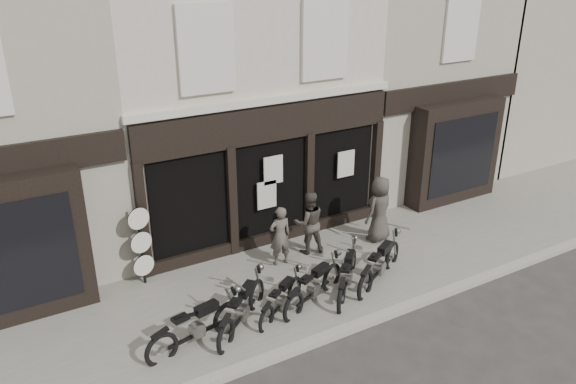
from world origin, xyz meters
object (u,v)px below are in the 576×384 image
motorcycle_1 (242,311)px  advert_sign_post (142,249)px  man_centre (309,223)px  motorcycle_2 (282,301)px  motorcycle_5 (380,267)px  motorcycle_3 (314,289)px  man_right (379,209)px  motorcycle_4 (347,276)px  man_left (280,236)px  motorcycle_0 (197,329)px

motorcycle_1 → advert_sign_post: (-1.31, 2.61, 0.61)m
man_centre → advert_sign_post: 4.25m
motorcycle_2 → motorcycle_5: (2.69, -0.04, 0.09)m
motorcycle_2 → motorcycle_3: bearing=-34.3°
motorcycle_5 → advert_sign_post: bearing=123.5°
motorcycle_3 → motorcycle_2: bearing=154.9°
motorcycle_3 → man_right: (3.12, 1.62, 0.61)m
motorcycle_5 → advert_sign_post: advert_sign_post is taller
motorcycle_4 → man_centre: (0.17, 1.97, 0.53)m
motorcycle_1 → man_left: (1.93, 1.80, 0.47)m
motorcycle_1 → man_left: size_ratio=1.22×
motorcycle_0 → motorcycle_1: (1.06, 0.11, 0.00)m
motorcycle_3 → man_left: size_ratio=1.33×
motorcycle_5 → motorcycle_3: bearing=151.1°
man_left → man_centre: bearing=-164.5°
motorcycle_5 → man_centre: man_centre is taller
motorcycle_0 → motorcycle_2: motorcycle_0 is taller
motorcycle_4 → motorcycle_5: bearing=-47.9°
motorcycle_2 → advert_sign_post: 3.52m
motorcycle_3 → man_right: size_ratio=1.14×
motorcycle_2 → motorcycle_5: motorcycle_5 is taller
motorcycle_3 → man_left: bearing=62.0°
man_right → advert_sign_post: 6.29m
motorcycle_0 → motorcycle_4: size_ratio=1.26×
motorcycle_1 → motorcycle_3: motorcycle_1 is taller
motorcycle_0 → man_left: man_left is taller
motorcycle_2 → man_right: size_ratio=0.93×
motorcycle_0 → motorcycle_4: 3.78m
motorcycle_2 → man_left: 2.11m
motorcycle_3 → advert_sign_post: bearing=116.2°
motorcycle_4 → motorcycle_5: size_ratio=0.83×
man_left → motorcycle_3: bearing=90.1°
man_left → man_centre: man_centre is taller
motorcycle_4 → man_left: (-0.79, 1.79, 0.47)m
motorcycle_3 → motorcycle_0: bearing=158.5°
man_right → motorcycle_2: bearing=6.7°
motorcycle_1 → man_right: bearing=-22.1°
man_centre → man_right: size_ratio=0.92×
motorcycle_3 → man_centre: size_ratio=1.24×
motorcycle_3 → man_left: 1.89m
advert_sign_post → motorcycle_1: bearing=-74.7°
motorcycle_4 → man_right: bearing=-8.9°
motorcycle_5 → motorcycle_2: bearing=150.7°
man_left → motorcycle_4: bearing=118.6°
motorcycle_5 → man_centre: (-0.75, 2.01, 0.51)m
motorcycle_1 → motorcycle_4: motorcycle_1 is taller
man_right → motorcycle_5: bearing=37.1°
man_right → motorcycle_3: bearing=12.1°
motorcycle_4 → motorcycle_0: bearing=136.7°
motorcycle_4 → motorcycle_1: bearing=135.2°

